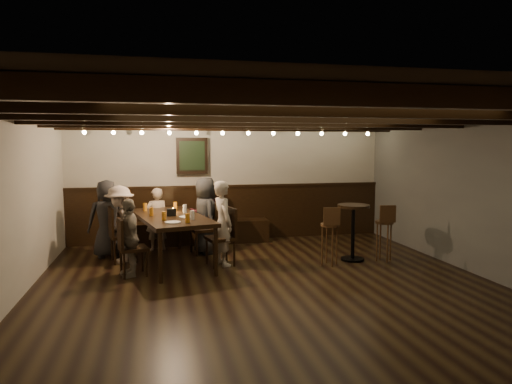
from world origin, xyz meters
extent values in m
plane|color=black|center=(0.00, 0.00, 0.00)|extent=(7.00, 7.00, 0.00)
plane|color=black|center=(0.00, 0.00, 2.40)|extent=(7.00, 7.00, 0.00)
plane|color=#B9B1A2|center=(0.00, 3.50, 1.20)|extent=(6.50, 0.00, 6.50)
plane|color=#51514E|center=(3.25, 0.00, 1.20)|extent=(0.00, 7.00, 7.00)
plane|color=#B9B1A2|center=(-3.25, 0.00, 1.20)|extent=(0.00, 7.00, 7.00)
cube|color=black|center=(0.00, 3.46, 0.55)|extent=(6.50, 0.08, 1.10)
cube|color=black|center=(-0.80, 3.20, 0.23)|extent=(3.00, 0.45, 0.45)
cube|color=black|center=(-0.80, 3.40, 1.75)|extent=(0.62, 0.12, 0.72)
cube|color=black|center=(-0.80, 3.33, 1.75)|extent=(0.50, 0.02, 0.58)
cube|color=black|center=(0.00, -2.90, 2.31)|extent=(6.50, 0.10, 0.16)
cube|color=black|center=(0.00, -1.74, 2.31)|extent=(6.50, 0.10, 0.16)
cube|color=black|center=(0.00, -0.58, 2.31)|extent=(6.50, 0.10, 0.16)
cube|color=black|center=(0.00, 0.58, 2.31)|extent=(6.50, 0.10, 0.16)
cube|color=black|center=(0.00, 1.74, 2.31)|extent=(6.50, 0.10, 0.16)
cube|color=black|center=(0.00, 2.90, 2.31)|extent=(6.50, 0.10, 0.16)
sphere|color=#FFE099|center=(-2.75, 2.88, 2.19)|extent=(0.07, 0.07, 0.07)
sphere|color=#FFE099|center=(-1.38, 2.88, 2.19)|extent=(0.07, 0.07, 0.07)
sphere|color=#FFE099|center=(0.00, 2.88, 2.19)|extent=(0.07, 0.07, 0.07)
sphere|color=#FFE099|center=(1.38, 2.88, 2.19)|extent=(0.07, 0.07, 0.07)
sphere|color=#FFE099|center=(2.75, 2.88, 2.19)|extent=(0.07, 0.07, 0.07)
cube|color=black|center=(-1.29, 1.76, 0.77)|extent=(1.41, 2.31, 0.06)
cylinder|color=black|center=(-1.48, 0.68, 0.37)|extent=(0.06, 0.06, 0.74)
cylinder|color=black|center=(-1.92, 2.65, 0.37)|extent=(0.06, 0.06, 0.74)
cylinder|color=black|center=(-0.66, 0.86, 0.37)|extent=(0.06, 0.06, 0.74)
cylinder|color=black|center=(-1.10, 2.84, 0.37)|extent=(0.06, 0.06, 0.74)
cube|color=black|center=(-2.07, 2.05, 0.44)|extent=(0.51, 0.51, 0.05)
cube|color=black|center=(-2.26, 2.00, 0.70)|extent=(0.13, 0.43, 0.47)
cube|color=black|center=(-1.87, 1.17, 0.41)|extent=(0.48, 0.48, 0.05)
cube|color=black|center=(-2.05, 1.13, 0.66)|extent=(0.12, 0.40, 0.44)
cube|color=black|center=(-0.70, 2.35, 0.44)|extent=(0.51, 0.51, 0.05)
cube|color=black|center=(-0.51, 2.39, 0.70)|extent=(0.13, 0.42, 0.47)
cube|color=black|center=(-0.51, 1.47, 0.45)|extent=(0.51, 0.51, 0.05)
cube|color=black|center=(-0.32, 1.51, 0.71)|extent=(0.13, 0.43, 0.47)
imported|color=#242426|center=(-2.36, 2.44, 0.68)|extent=(0.75, 0.57, 1.37)
imported|color=gray|center=(-1.52, 2.78, 0.59)|extent=(0.48, 0.37, 1.18)
imported|color=#4D1A20|center=(-0.61, 2.83, 0.67)|extent=(0.74, 0.63, 1.33)
imported|color=#B2A096|center=(-2.12, 2.03, 0.65)|extent=(0.65, 0.92, 1.30)
imported|color=gray|center=(-1.92, 1.16, 0.59)|extent=(0.43, 0.73, 1.18)
imported|color=#29292C|center=(-0.65, 2.36, 0.69)|extent=(0.58, 0.76, 1.39)
imported|color=#B7AA9B|center=(-0.46, 1.48, 0.70)|extent=(0.44, 0.57, 1.39)
cylinder|color=#BF7219|center=(-1.71, 2.38, 0.88)|extent=(0.07, 0.07, 0.14)
cylinder|color=#BF7219|center=(-1.19, 2.45, 0.88)|extent=(0.07, 0.07, 0.14)
cylinder|color=#BF7219|center=(-1.60, 1.79, 0.88)|extent=(0.07, 0.07, 0.14)
cylinder|color=silver|center=(-1.04, 2.02, 0.88)|extent=(0.07, 0.07, 0.14)
cylinder|color=#BF7219|center=(-1.41, 1.27, 0.88)|extent=(0.07, 0.07, 0.14)
cylinder|color=silver|center=(-0.97, 1.26, 0.88)|extent=(0.07, 0.07, 0.14)
cylinder|color=#BF7219|center=(-1.07, 0.99, 0.88)|extent=(0.07, 0.07, 0.14)
cylinder|color=white|center=(-1.28, 1.04, 0.81)|extent=(0.24, 0.24, 0.01)
cylinder|color=white|center=(-1.05, 1.50, 0.81)|extent=(0.24, 0.24, 0.01)
cube|color=black|center=(-1.28, 1.71, 0.87)|extent=(0.15, 0.10, 0.12)
cylinder|color=beige|center=(-1.24, 2.08, 0.83)|extent=(0.05, 0.05, 0.05)
cylinder|color=black|center=(1.75, 1.30, 0.02)|extent=(0.40, 0.40, 0.04)
cylinder|color=black|center=(1.75, 1.30, 0.47)|extent=(0.06, 0.06, 0.90)
cylinder|color=black|center=(1.75, 1.30, 0.94)|extent=(0.54, 0.54, 0.05)
cylinder|color=#3A2212|center=(1.25, 1.10, 0.67)|extent=(0.31, 0.31, 0.05)
cube|color=#3A2212|center=(1.22, 0.96, 0.83)|extent=(0.27, 0.07, 0.29)
cylinder|color=#3A2212|center=(2.25, 1.15, 0.67)|extent=(0.31, 0.31, 0.05)
cube|color=#3A2212|center=(2.23, 1.01, 0.83)|extent=(0.27, 0.06, 0.29)
camera|label=1|loc=(-1.52, -5.82, 1.98)|focal=32.00mm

